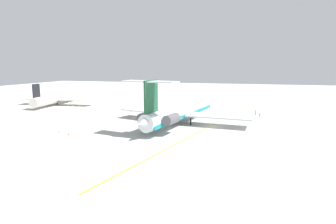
% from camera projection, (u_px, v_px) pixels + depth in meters
% --- Properties ---
extents(ground, '(370.32, 370.32, 0.00)m').
position_uv_depth(ground, '(214.00, 126.00, 76.52)').
color(ground, '#ADADA8').
extents(main_jetliner, '(44.88, 39.90, 13.12)m').
position_uv_depth(main_jetliner, '(180.00, 112.00, 78.97)').
color(main_jetliner, silver).
rests_on(main_jetliner, ground).
extents(airliner_mid_left, '(32.37, 32.05, 9.67)m').
position_uv_depth(airliner_mid_left, '(58.00, 98.00, 118.11)').
color(airliner_mid_left, silver).
rests_on(airliner_mid_left, ground).
extents(ground_crew_near_nose, '(0.42, 0.27, 1.67)m').
position_uv_depth(ground_crew_near_nose, '(260.00, 115.00, 88.08)').
color(ground_crew_near_nose, black).
rests_on(ground_crew_near_nose, ground).
extents(ground_crew_near_tail, '(0.28, 0.44, 1.76)m').
position_uv_depth(ground_crew_near_tail, '(256.00, 112.00, 94.20)').
color(ground_crew_near_tail, black).
rests_on(ground_crew_near_tail, ground).
extents(ground_crew_portside, '(0.35, 0.28, 1.66)m').
position_uv_depth(ground_crew_portside, '(138.00, 107.00, 103.72)').
color(ground_crew_portside, black).
rests_on(ground_crew_portside, ground).
extents(ground_crew_starboard, '(0.27, 0.41, 1.69)m').
position_uv_depth(ground_crew_starboard, '(131.00, 109.00, 100.04)').
color(ground_crew_starboard, black).
rests_on(ground_crew_starboard, ground).
extents(safety_cone_nose, '(0.40, 0.40, 0.55)m').
position_uv_depth(safety_cone_nose, '(69.00, 134.00, 66.92)').
color(safety_cone_nose, '#EA590F').
rests_on(safety_cone_nose, ground).
extents(safety_cone_wingtip, '(0.40, 0.40, 0.55)m').
position_uv_depth(safety_cone_wingtip, '(59.00, 131.00, 69.66)').
color(safety_cone_wingtip, '#EA590F').
rests_on(safety_cone_wingtip, ground).
extents(taxiway_centreline, '(95.66, 21.80, 0.01)m').
position_uv_depth(taxiway_centreline, '(212.00, 125.00, 78.23)').
color(taxiway_centreline, gold).
rests_on(taxiway_centreline, ground).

